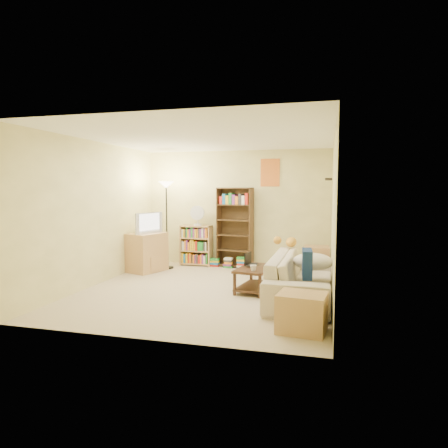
% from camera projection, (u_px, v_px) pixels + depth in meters
% --- Properties ---
extents(room, '(4.50, 4.54, 2.52)m').
position_uv_depth(room, '(207.00, 192.00, 6.47)').
color(room, '#C4AD93').
rests_on(room, ground).
extents(sofa, '(2.30, 0.95, 0.66)m').
position_uv_depth(sofa, '(301.00, 277.00, 6.10)').
color(sofa, beige).
rests_on(sofa, ground).
extents(navy_pillow, '(0.17, 0.45, 0.39)m').
position_uv_depth(navy_pillow, '(307.00, 264.00, 5.57)').
color(navy_pillow, navy).
rests_on(navy_pillow, sofa).
extents(cream_blanket, '(0.61, 0.44, 0.26)m').
position_uv_depth(cream_blanket, '(313.00, 262.00, 6.09)').
color(cream_blanket, beige).
rests_on(cream_blanket, sofa).
extents(tabby_cat, '(0.52, 0.19, 0.18)m').
position_uv_depth(tabby_cat, '(289.00, 242.00, 6.98)').
color(tabby_cat, gold).
rests_on(tabby_cat, sofa).
extents(coffee_table, '(0.62, 0.95, 0.39)m').
position_uv_depth(coffee_table, '(255.00, 276.00, 6.55)').
color(coffee_table, '#3B1E16').
rests_on(coffee_table, ground).
extents(laptop, '(0.35, 0.24, 0.03)m').
position_uv_depth(laptop, '(255.00, 265.00, 6.66)').
color(laptop, black).
rests_on(laptop, coffee_table).
extents(laptop_screen, '(0.06, 0.29, 0.20)m').
position_uv_depth(laptop_screen, '(248.00, 258.00, 6.70)').
color(laptop_screen, white).
rests_on(laptop_screen, laptop).
extents(mug, '(0.14, 0.14, 0.10)m').
position_uv_depth(mug, '(253.00, 268.00, 6.24)').
color(mug, silver).
rests_on(mug, coffee_table).
extents(tv_remote, '(0.07, 0.16, 0.02)m').
position_uv_depth(tv_remote, '(266.00, 264.00, 6.77)').
color(tv_remote, black).
rests_on(tv_remote, coffee_table).
extents(tv_stand, '(0.74, 0.86, 0.78)m').
position_uv_depth(tv_stand, '(147.00, 252.00, 8.12)').
color(tv_stand, tan).
rests_on(tv_stand, ground).
extents(television, '(0.79, 0.56, 0.42)m').
position_uv_depth(television, '(146.00, 223.00, 8.07)').
color(television, black).
rests_on(television, tv_stand).
extents(tall_bookshelf, '(0.80, 0.37, 1.71)m').
position_uv_depth(tall_bookshelf, '(235.00, 225.00, 8.51)').
color(tall_bookshelf, '#472E1B').
rests_on(tall_bookshelf, ground).
extents(short_bookshelf, '(0.69, 0.28, 0.88)m').
position_uv_depth(short_bookshelf, '(196.00, 245.00, 8.77)').
color(short_bookshelf, tan).
rests_on(short_bookshelf, ground).
extents(desk_fan, '(0.31, 0.18, 0.44)m').
position_uv_depth(desk_fan, '(197.00, 215.00, 8.65)').
color(desk_fan, silver).
rests_on(desk_fan, short_bookshelf).
extents(floor_lamp, '(0.31, 0.31, 1.83)m').
position_uv_depth(floor_lamp, '(166.00, 199.00, 8.33)').
color(floor_lamp, black).
rests_on(floor_lamp, ground).
extents(side_table, '(0.51, 0.51, 0.55)m').
position_uv_depth(side_table, '(316.00, 260.00, 7.87)').
color(side_table, tan).
rests_on(side_table, ground).
extents(end_cabinet, '(0.60, 0.52, 0.46)m').
position_uv_depth(end_cabinet, '(302.00, 313.00, 4.68)').
color(end_cabinet, tan).
rests_on(end_cabinet, ground).
extents(book_stacks, '(0.83, 0.30, 0.25)m').
position_uv_depth(book_stacks, '(230.00, 263.00, 8.49)').
color(book_stacks, red).
rests_on(book_stacks, ground).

